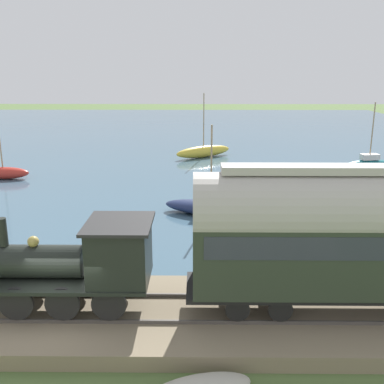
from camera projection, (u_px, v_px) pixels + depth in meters
ground_plane at (73, 326)px, 14.70m from camera, size 200.00×200.00×0.00m
harbor_water at (164, 137)px, 56.22m from camera, size 80.00×80.00×0.01m
rail_embankment at (74, 316)px, 14.83m from camera, size 5.05×56.00×0.63m
steam_locomotive at (84, 259)px, 14.29m from camera, size 2.30×5.80×3.02m
passenger_coach at (356, 232)px, 13.95m from camera, size 2.32×10.54×4.73m
sailboat_red at (3, 173)px, 34.46m from camera, size 1.24×3.93×6.12m
sailboat_yellow at (204, 151)px, 43.07m from camera, size 4.31×5.66×6.05m
sailboat_navy at (211, 207)px, 25.78m from camera, size 3.61×5.89×5.21m
sailboat_teal at (369, 166)px, 36.11m from camera, size 2.11×4.80×5.70m
rowboat_mid_harbor at (282, 252)px, 19.98m from camera, size 2.50×2.70×0.51m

